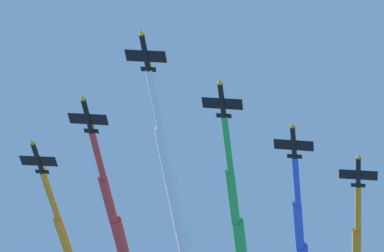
% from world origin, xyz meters
% --- Properties ---
extents(jet_lead, '(66.24, 38.91, 4.27)m').
position_xyz_m(jet_lead, '(-19.35, -18.47, 204.61)').
color(jet_lead, black).
extents(jet_port_inner, '(66.38, 39.62, 4.23)m').
position_xyz_m(jet_port_inner, '(-37.05, -13.08, 203.04)').
color(jet_port_inner, black).
extents(jet_starboard_inner, '(57.89, 34.49, 4.19)m').
position_xyz_m(jet_starboard_inner, '(-17.91, -33.72, 202.22)').
color(jet_starboard_inner, black).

